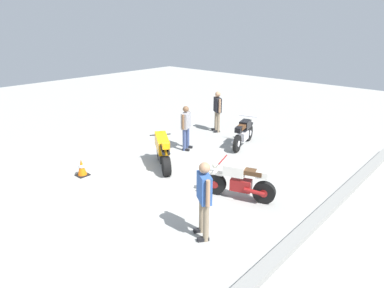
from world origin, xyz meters
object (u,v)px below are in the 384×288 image
person_in_blue_shirt (204,195)px  person_in_black_shirt (217,109)px  motorcycle_orange_sportbike (163,150)px  person_in_gray_shirt (186,125)px  motorcycle_black_cruiser (243,133)px  motorcycle_cream_vintage (240,182)px  traffic_cone (82,168)px

person_in_blue_shirt → person_in_black_shirt: size_ratio=1.02×
motorcycle_orange_sportbike → person_in_gray_shirt: bearing=-36.8°
motorcycle_black_cruiser → person_in_gray_shirt: (1.73, -1.38, 0.42)m
motorcycle_cream_vintage → person_in_gray_shirt: bearing=-46.1°
motorcycle_cream_vintage → traffic_cone: motorcycle_cream_vintage is taller
motorcycle_black_cruiser → person_in_blue_shirt: size_ratio=1.15×
motorcycle_orange_sportbike → person_in_black_shirt: bearing=-40.7°
motorcycle_orange_sportbike → person_in_blue_shirt: bearing=-176.1°
motorcycle_cream_vintage → person_in_gray_shirt: (-1.84, -3.68, 0.45)m
person_in_blue_shirt → motorcycle_cream_vintage: bearing=-133.0°
motorcycle_orange_sportbike → traffic_cone: (2.15, -1.38, -0.33)m
motorcycle_cream_vintage → person_in_blue_shirt: person_in_blue_shirt is taller
motorcycle_black_cruiser → person_in_gray_shirt: 2.25m
motorcycle_cream_vintage → traffic_cone: size_ratio=3.57×
person_in_black_shirt → person_in_gray_shirt: bearing=46.3°
motorcycle_orange_sportbike → motorcycle_black_cruiser: size_ratio=0.84×
motorcycle_orange_sportbike → person_in_gray_shirt: 1.87m
person_in_gray_shirt → person_in_black_shirt: person_in_black_shirt is taller
traffic_cone → motorcycle_cream_vintage: bearing=114.7°
motorcycle_cream_vintage → motorcycle_orange_sportbike: (-0.10, -3.09, 0.11)m
traffic_cone → person_in_black_shirt: bearing=177.9°
motorcycle_orange_sportbike → person_in_gray_shirt: person_in_gray_shirt is taller
motorcycle_black_cruiser → person_in_gray_shirt: size_ratio=1.23×
motorcycle_cream_vintage → traffic_cone: (2.06, -4.47, -0.23)m
person_in_blue_shirt → person_in_gray_shirt: bearing=-98.1°
person_in_gray_shirt → traffic_cone: size_ratio=3.12×
motorcycle_cream_vintage → person_in_blue_shirt: size_ratio=1.07×
person_in_blue_shirt → person_in_black_shirt: (-6.40, -4.66, -0.02)m
person_in_black_shirt → motorcycle_cream_vintage: bearing=78.0°
person_in_blue_shirt → person_in_black_shirt: bearing=-109.0°
motorcycle_cream_vintage → person_in_blue_shirt: 2.11m
motorcycle_cream_vintage → person_in_black_shirt: person_in_black_shirt is taller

